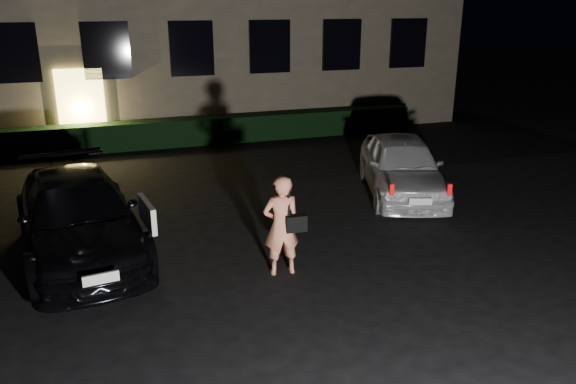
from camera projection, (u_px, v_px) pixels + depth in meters
name	position (u px, v px, depth m)	size (l,w,h in m)	color
ground	(311.00, 293.00, 9.00)	(80.00, 80.00, 0.00)	black
hedge	(198.00, 131.00, 18.30)	(15.00, 0.70, 0.85)	black
sedan	(78.00, 216.00, 10.27)	(2.66, 5.14, 1.42)	black
hatch	(402.00, 166.00, 13.40)	(2.91, 4.49, 1.42)	silver
man	(282.00, 225.00, 9.39)	(0.72, 0.44, 1.75)	#E48261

